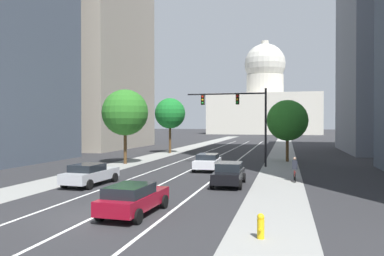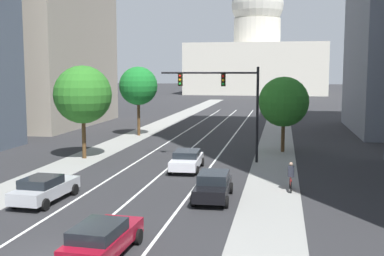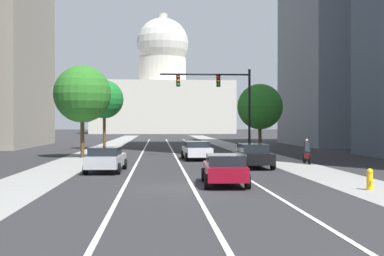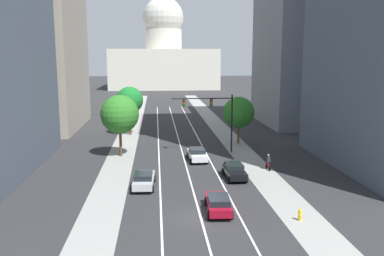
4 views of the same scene
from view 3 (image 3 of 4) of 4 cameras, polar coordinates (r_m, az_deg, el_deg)
name	(u,v)px [view 3 (image 3 of 4)]	position (r m, az deg, el deg)	size (l,w,h in m)	color
ground_plane	(170,147)	(62.39, -2.44, -2.08)	(400.00, 400.00, 0.00)	#2B2B2D
sidewalk_left	(102,149)	(57.70, -9.90, -2.28)	(3.32, 130.00, 0.01)	gray
sidewalk_right	(239,148)	(58.10, 5.21, -2.26)	(3.32, 130.00, 0.01)	gray
lane_stripe_left	(142,154)	(47.41, -5.60, -2.87)	(0.16, 90.00, 0.01)	white
lane_stripe_center	(174,154)	(47.41, -2.00, -2.86)	(0.16, 90.00, 0.01)	white
lane_stripe_right	(206,154)	(47.60, 1.59, -2.85)	(0.16, 90.00, 0.01)	white
office_tower_far_right	(364,23)	(71.85, 18.48, 10.92)	(18.72, 20.02, 31.61)	gray
capitol_building	(163,95)	(156.55, -3.28, 3.69)	(40.88, 28.49, 36.08)	beige
car_black	(253,155)	(32.47, 6.78, -3.02)	(2.06, 4.46, 1.50)	black
car_crimson	(225,169)	(23.16, 3.63, -4.50)	(2.10, 4.49, 1.40)	maroon
car_white	(197,150)	(39.46, 0.53, -2.45)	(2.25, 4.73, 1.42)	silver
car_silver	(106,159)	(29.89, -9.50, -3.39)	(2.18, 4.79, 1.44)	#B2B5BA
traffic_signal_mast	(223,94)	(43.53, 3.41, 3.81)	(7.65, 0.39, 7.38)	black
fire_hydrant	(370,179)	(22.61, 19.09, -5.37)	(0.26, 0.35, 0.91)	yellow
cyclist	(307,152)	(36.16, 12.61, -2.57)	(0.37, 1.70, 1.72)	black
street_tree_mid_right	(260,107)	(49.50, 7.53, 2.35)	(4.35, 4.35, 6.58)	#51381E
street_tree_mid_left	(82,94)	(42.83, -12.05, 3.68)	(4.65, 4.65, 7.51)	#51381E
street_tree_near_left	(104,99)	(56.70, -9.69, 3.14)	(4.17, 4.17, 7.52)	#51381E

